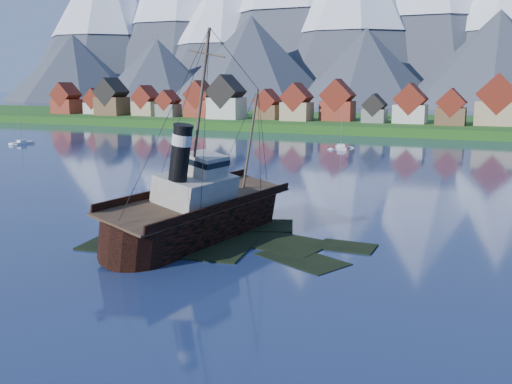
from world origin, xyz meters
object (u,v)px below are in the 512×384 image
at_px(tugboat_wreck, 204,209).
at_px(sailboat_b, 22,143).
at_px(sailboat_c, 341,148).
at_px(sailboat_a, 196,166).

relative_size(tugboat_wreck, sailboat_b, 2.93).
bearing_deg(sailboat_b, sailboat_c, 22.91).
bearing_deg(sailboat_b, tugboat_wreck, -27.53).
relative_size(tugboat_wreck, sailboat_a, 2.49).
bearing_deg(sailboat_a, sailboat_c, 59.77).
relative_size(sailboat_a, sailboat_b, 1.18).
bearing_deg(sailboat_b, sailboat_a, -8.46).
bearing_deg(sailboat_c, sailboat_b, 175.53).
bearing_deg(sailboat_c, tugboat_wreck, -105.41).
xyz_separation_m(tugboat_wreck, sailboat_a, (-27.25, 45.86, -2.79)).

